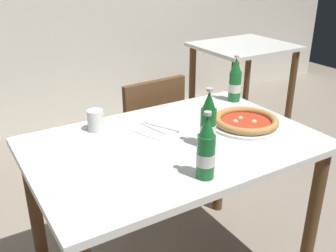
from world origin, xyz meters
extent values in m
cube|color=silver|center=(0.00, 0.00, 0.73)|extent=(1.20, 0.80, 0.03)
cylinder|color=brown|center=(0.54, -0.34, 0.36)|extent=(0.06, 0.06, 0.72)
cylinder|color=brown|center=(-0.54, 0.34, 0.36)|extent=(0.06, 0.06, 0.72)
cylinder|color=brown|center=(0.54, 0.34, 0.36)|extent=(0.06, 0.06, 0.72)
cube|color=brown|center=(0.18, 0.68, 0.43)|extent=(0.42, 0.42, 0.04)
cube|color=brown|center=(0.19, 0.50, 0.65)|extent=(0.38, 0.06, 0.40)
cylinder|color=brown|center=(0.34, 0.86, 0.21)|extent=(0.04, 0.04, 0.41)
cylinder|color=brown|center=(0.00, 0.84, 0.21)|extent=(0.04, 0.04, 0.41)
cylinder|color=brown|center=(0.36, 0.52, 0.21)|extent=(0.04, 0.04, 0.41)
cylinder|color=brown|center=(0.02, 0.50, 0.21)|extent=(0.04, 0.04, 0.41)
cube|color=silver|center=(1.55, 1.31, 0.73)|extent=(0.80, 0.70, 0.03)
cylinder|color=brown|center=(1.21, 1.02, 0.36)|extent=(0.06, 0.06, 0.72)
cylinder|color=brown|center=(1.89, 1.02, 0.36)|extent=(0.06, 0.06, 0.72)
cylinder|color=brown|center=(1.21, 1.60, 0.36)|extent=(0.06, 0.06, 0.72)
cylinder|color=brown|center=(1.89, 1.60, 0.36)|extent=(0.06, 0.06, 0.72)
cylinder|color=white|center=(0.36, -0.04, 0.76)|extent=(0.32, 0.32, 0.01)
cylinder|color=#BC381E|center=(0.36, -0.04, 0.77)|extent=(0.23, 0.23, 0.01)
torus|color=#B78447|center=(0.36, -0.04, 0.78)|extent=(0.29, 0.29, 0.03)
sphere|color=silver|center=(0.32, -0.01, 0.77)|extent=(0.02, 0.02, 0.02)
sphere|color=silver|center=(0.40, -0.06, 0.77)|extent=(0.02, 0.02, 0.02)
sphere|color=silver|center=(0.37, 0.01, 0.77)|extent=(0.02, 0.02, 0.02)
cylinder|color=#196B2D|center=(-0.06, -0.30, 0.83)|extent=(0.06, 0.06, 0.16)
cone|color=#196B2D|center=(-0.06, -0.30, 0.95)|extent=(0.05, 0.05, 0.07)
cylinder|color=#B7B7BC|center=(-0.06, -0.30, 0.99)|extent=(0.03, 0.03, 0.01)
cylinder|color=white|center=(-0.06, -0.30, 0.82)|extent=(0.07, 0.07, 0.04)
cylinder|color=#14591E|center=(0.09, -0.11, 0.83)|extent=(0.06, 0.06, 0.16)
cone|color=#14591E|center=(0.09, -0.11, 0.95)|extent=(0.05, 0.05, 0.07)
cylinder|color=#B7B7BC|center=(0.09, -0.11, 0.99)|extent=(0.03, 0.03, 0.01)
cylinder|color=white|center=(0.09, -0.11, 0.82)|extent=(0.07, 0.07, 0.04)
cylinder|color=#196B2D|center=(0.54, 0.25, 0.83)|extent=(0.06, 0.06, 0.16)
cone|color=#196B2D|center=(0.54, 0.25, 0.95)|extent=(0.05, 0.05, 0.07)
cylinder|color=#B7B7BC|center=(0.54, 0.25, 0.99)|extent=(0.03, 0.03, 0.01)
cylinder|color=white|center=(0.54, 0.25, 0.82)|extent=(0.07, 0.07, 0.04)
cube|color=white|center=(0.00, 0.14, 0.75)|extent=(0.23, 0.23, 0.00)
cube|color=silver|center=(0.02, 0.14, 0.76)|extent=(0.10, 0.18, 0.00)
cube|color=silver|center=(-0.02, 0.14, 0.76)|extent=(0.05, 0.17, 0.00)
cylinder|color=white|center=(-0.24, 0.27, 0.80)|extent=(0.07, 0.07, 0.09)
camera|label=1|loc=(-0.78, -1.24, 1.47)|focal=41.49mm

